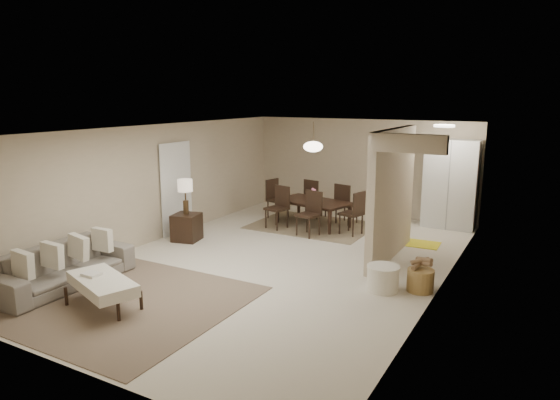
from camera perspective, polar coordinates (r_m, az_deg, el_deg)
The scene contains 22 objects.
floor at distance 9.59m, azimuth -0.31°, elevation -6.97°, with size 9.00×9.00×0.00m, color beige.
ceiling at distance 9.10m, azimuth -0.33°, elevation 8.11°, with size 9.00×9.00×0.00m, color white.
back_wall at distance 13.31m, azimuth 9.28°, elevation 3.73°, with size 6.00×6.00×0.00m, color tan.
left_wall at distance 11.03m, azimuth -14.02°, elevation 1.87°, with size 9.00×9.00×0.00m, color tan.
right_wall at distance 8.25m, azimuth 18.15°, elevation -1.67°, with size 9.00×9.00×0.00m, color tan.
partition at distance 9.71m, azimuth 12.67°, elevation 0.61°, with size 0.15×2.50×2.50m, color tan.
doorway at distance 11.49m, azimuth -11.82°, elevation 1.19°, with size 0.04×0.90×2.04m, color black.
pantry_cabinet at distance 12.41m, azimuth 18.93°, elevation 1.72°, with size 1.20×0.55×2.10m, color silver.
flush_light at distance 11.33m, azimuth 18.26°, elevation 8.05°, with size 0.44×0.44×0.05m, color white.
living_rug at distance 8.07m, azimuth -16.89°, elevation -11.20°, with size 3.20×3.20×0.01m, color brown.
sofa at distance 9.01m, azimuth -23.54°, elevation -6.97°, with size 0.91×2.33×0.68m, color slate.
ottoman_bench at distance 7.89m, azimuth -19.66°, elevation -9.03°, with size 1.43×1.01×0.47m.
side_table at distance 11.02m, azimuth -10.62°, elevation -3.08°, with size 0.53×0.53×0.59m, color black.
table_lamp at distance 10.83m, azimuth -10.79°, elevation 1.30°, with size 0.32×0.32×0.76m.
round_pouf at distance 8.31m, azimuth 11.68°, elevation -8.75°, with size 0.53×0.53×0.41m, color white.
wicker_basket at distance 8.43m, azimuth 15.75°, elevation -8.83°, with size 0.43×0.43×0.36m, color olive.
dining_rug at distance 12.12m, azimuth 3.68°, elevation -2.94°, with size 2.80×2.10×0.01m, color brown.
dining_table at distance 12.05m, azimuth 3.70°, elevation -1.54°, with size 1.77×0.99×0.62m, color black.
dining_chairs at distance 12.01m, azimuth 3.71°, elevation -0.65°, with size 2.72×2.21×1.00m.
vase at distance 11.97m, azimuth 3.73°, elevation 0.24°, with size 0.13×0.13×0.14m, color silver.
yellow_mat at distance 11.07m, azimuth 15.17°, elevation -4.78°, with size 1.01×0.61×0.01m, color yellow.
pendant_light at distance 11.78m, azimuth 3.81°, elevation 6.11°, with size 0.46×0.46×0.71m.
Camera 1 is at (4.47, -7.90, 3.09)m, focal length 32.00 mm.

